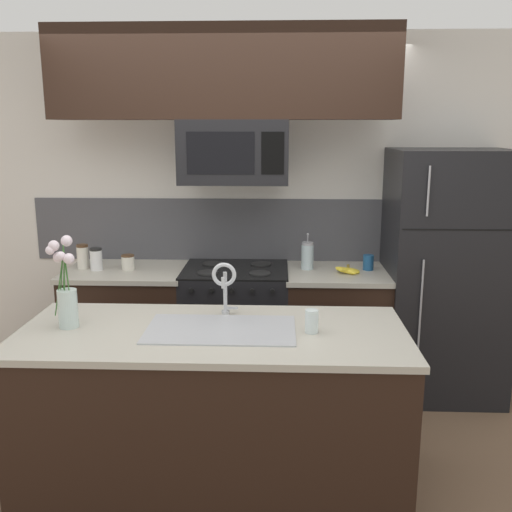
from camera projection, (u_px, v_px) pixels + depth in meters
ground_plane at (225, 452)px, 3.45m from camera, size 10.00×10.00×0.00m
rear_partition at (277, 210)px, 4.40m from camera, size 5.20×0.10×2.60m
splash_band at (238, 230)px, 4.39m from camera, size 3.15×0.01×0.48m
back_counter_left at (129, 328)px, 4.26m from camera, size 0.87×0.65×0.91m
back_counter_right at (335, 331)px, 4.20m from camera, size 0.74×0.65×0.91m
stove_range at (236, 329)px, 4.23m from camera, size 0.76×0.64×0.93m
microwave at (234, 152)px, 3.92m from camera, size 0.74×0.40×0.43m
upper_cabinet_band at (223, 73)px, 3.78m from camera, size 2.31×0.34×0.60m
refrigerator at (444, 275)px, 4.09m from camera, size 0.82×0.74×1.78m
storage_jar_tall at (83, 256)px, 4.17m from camera, size 0.08×0.08×0.18m
storage_jar_medium at (96, 259)px, 4.12m from camera, size 0.09×0.09×0.16m
storage_jar_short at (128, 262)px, 4.14m from camera, size 0.10×0.10×0.11m
banana_bunch at (348, 270)px, 4.03m from camera, size 0.19×0.16×0.08m
french_press at (307, 256)px, 4.14m from camera, size 0.09×0.09×0.27m
coffee_tin at (368, 262)px, 4.13m from camera, size 0.08×0.08×0.11m
island_counter at (214, 411)px, 3.01m from camera, size 1.99×0.85×0.91m
kitchen_sink at (221, 343)px, 2.92m from camera, size 0.76×0.44×0.16m
sink_faucet at (224, 282)px, 3.08m from camera, size 0.14×0.14×0.31m
drinking_glass at (312, 321)px, 2.86m from camera, size 0.07×0.07×0.12m
flower_vase at (66, 295)px, 2.92m from camera, size 0.15×0.17×0.47m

